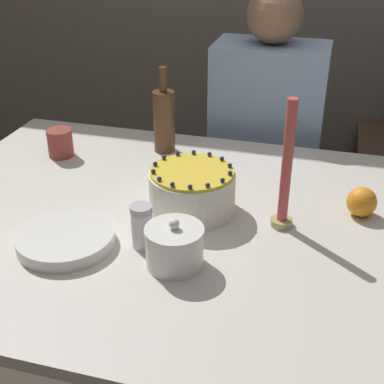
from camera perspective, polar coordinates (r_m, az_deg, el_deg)
The scene contains 10 objects.
dining_table at distance 1.42m, azimuth 1.84°, elevation -6.60°, with size 1.63×1.08×0.76m.
cake at distance 1.39m, azimuth -0.00°, elevation 0.14°, with size 0.22×0.22×0.13m.
sugar_bowl at distance 1.19m, azimuth -1.88°, elevation -5.83°, with size 0.13×0.13×0.12m.
sugar_shaker at distance 1.25m, azimuth -5.37°, elevation -3.62°, with size 0.05×0.05×0.11m.
plate_stack at distance 1.31m, azimuth -13.34°, elevation -4.89°, with size 0.23×0.23×0.03m.
candle at distance 1.31m, azimuth 9.98°, elevation 1.71°, with size 0.06×0.06×0.33m.
bottle at distance 1.72m, azimuth -3.00°, elevation 7.69°, with size 0.07×0.07×0.28m.
cup at distance 1.76m, azimuth -13.88°, elevation 5.11°, with size 0.08×0.08×0.09m.
orange_fruit_0 at distance 1.45m, azimuth 17.64°, elevation -1.01°, with size 0.08×0.08×0.08m.
person_man_blue_shirt at distance 2.11m, azimuth 7.61°, elevation 1.80°, with size 0.40×0.34×1.24m.
Camera 1 is at (0.27, -1.13, 1.49)m, focal length 50.00 mm.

